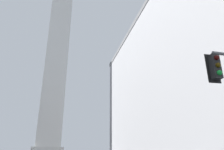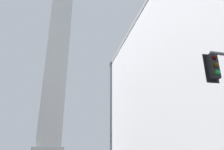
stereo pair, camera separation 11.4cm
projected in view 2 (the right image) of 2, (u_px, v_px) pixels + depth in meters
The scene contains 2 objects.
building_right at pixel (204, 84), 39.57m from camera, with size 22.84×54.73×29.09m.
obelisk at pixel (59, 45), 73.68m from camera, with size 8.49×8.49×77.99m.
Camera 2 is at (2.50, -0.68, 1.79)m, focal length 35.00 mm.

